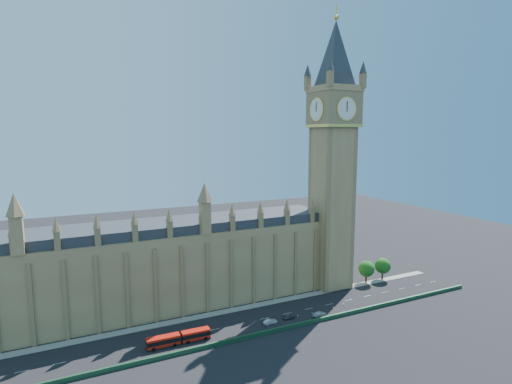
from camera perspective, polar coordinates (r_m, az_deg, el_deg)
name	(u,v)px	position (r m, az deg, el deg)	size (l,w,h in m)	color
ground	(252,321)	(125.66, -0.53, -17.96)	(400.00, 400.00, 0.00)	black
palace_westminster	(152,267)	(133.01, -14.66, -10.28)	(120.00, 20.00, 28.00)	#967148
elizabeth_tower	(333,137)	(144.48, 10.95, 7.69)	(20.59, 20.59, 105.00)	#967148
bridge_parapet	(266,332)	(118.16, 1.42, -19.42)	(160.00, 0.60, 1.20)	#1E4C2D
kerb_north	(240,309)	(133.48, -2.32, -16.30)	(160.00, 3.00, 0.16)	gray
tree_east_near	(367,268)	(158.30, 15.54, -10.46)	(6.00, 6.00, 8.50)	#382619
tree_east_far	(383,265)	(163.46, 17.70, -9.96)	(6.00, 6.00, 8.50)	#382619
red_bus	(179,338)	(115.20, -10.97, -19.83)	(17.00, 3.12, 2.88)	red
car_grey	(289,317)	(127.15, 4.72, -17.34)	(1.52, 3.78, 1.29)	#45474D
car_silver	(270,322)	(123.90, 2.06, -18.01)	(1.46, 4.19, 1.38)	#B8B9C0
car_white	(319,314)	(129.85, 9.03, -16.83)	(1.93, 4.75, 1.38)	silver
cone_a	(298,315)	(128.98, 6.02, -17.13)	(0.51, 0.51, 0.66)	black
cone_b	(333,307)	(135.90, 10.97, -15.88)	(0.54, 0.54, 0.65)	black
cone_c	(343,304)	(138.75, 12.39, -15.39)	(0.56, 0.56, 0.69)	black
cone_d	(320,312)	(132.14, 9.10, -16.54)	(0.54, 0.54, 0.68)	black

